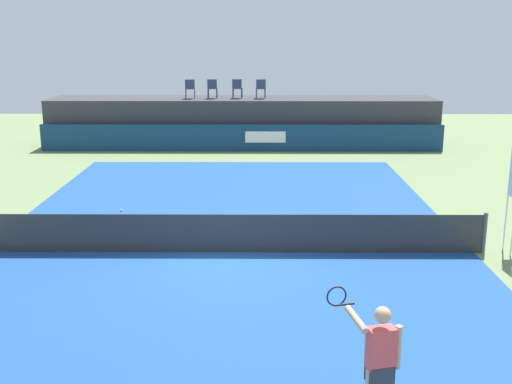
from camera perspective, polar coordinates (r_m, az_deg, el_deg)
name	(u,v)px	position (r m, az deg, el deg)	size (l,w,h in m)	color
ground_plane	(231,217)	(18.17, -2.24, -2.28)	(48.00, 48.00, 0.00)	#6B7F51
court_inner	(226,252)	(15.32, -2.74, -5.45)	(12.00, 22.00, 0.00)	#1C478C
sponsor_wall	(242,138)	(28.29, -1.29, 4.91)	(18.00, 0.22, 1.20)	navy
spectator_platform	(243,121)	(29.99, -1.21, 6.41)	(18.00, 2.80, 2.20)	#38383D
spectator_chair_far_left	(190,88)	(29.66, -5.99, 9.34)	(0.48, 0.48, 0.89)	#2D3D56
spectator_chair_left	(212,88)	(29.70, -3.97, 9.39)	(0.44, 0.44, 0.89)	#2D3D56
spectator_chair_center	(237,88)	(29.69, -1.71, 9.42)	(0.47, 0.47, 0.89)	#2D3D56
spectator_chair_right	(261,88)	(29.59, 0.44, 9.41)	(0.46, 0.46, 0.89)	#2D3D56
tennis_net	(226,233)	(15.17, -2.76, -3.77)	(12.40, 0.02, 0.95)	#2D2D2D
net_post_far	(484,233)	(16.06, 19.95, -3.51)	(0.10, 0.10, 1.00)	#4C4C51
tennis_player	(379,364)	(8.65, 11.03, -14.99)	(0.91, 1.11, 1.77)	white
tennis_ball	(121,210)	(19.13, -12.08, -1.64)	(0.07, 0.07, 0.07)	#D8EA33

